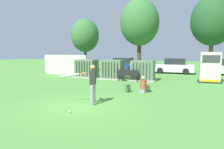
# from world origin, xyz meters

# --- Properties ---
(ground_plane) EXTENTS (96.00, 96.00, 0.00)m
(ground_plane) POSITION_xyz_m (0.00, 0.00, 0.00)
(ground_plane) COLOR #51933D
(fence_panel) EXTENTS (4.80, 0.12, 2.00)m
(fence_panel) POSITION_xyz_m (-7.44, 10.50, 1.00)
(fence_panel) COLOR beige
(fence_panel) RESTS_ON ground
(transformer_west) EXTENTS (2.10, 1.70, 1.62)m
(transformer_west) POSITION_xyz_m (-4.36, 9.18, 0.79)
(transformer_west) COLOR #9E9B93
(transformer_west) RESTS_ON ground
(transformer_mid_west) EXTENTS (2.10, 1.70, 1.62)m
(transformer_mid_west) POSITION_xyz_m (-1.74, 8.89, 0.79)
(transformer_mid_west) COLOR #9E9B93
(transformer_mid_west) RESTS_ON ground
(transformer_mid_east) EXTENTS (2.10, 1.70, 1.62)m
(transformer_mid_east) POSITION_xyz_m (0.88, 8.79, 0.79)
(transformer_mid_east) COLOR #9E9B93
(transformer_mid_east) RESTS_ON ground
(generator_enclosure) EXTENTS (1.60, 1.40, 2.30)m
(generator_enclosure) POSITION_xyz_m (5.85, 9.49, 1.14)
(generator_enclosure) COLOR #262626
(generator_enclosure) RESTS_ON ground
(park_bench) EXTENTS (1.82, 0.49, 0.92)m
(park_bench) POSITION_xyz_m (-0.12, 7.92, 0.54)
(park_bench) COLOR black
(park_bench) RESTS_ON ground
(batter) EXTENTS (1.60, 0.78, 1.74)m
(batter) POSITION_xyz_m (0.26, 0.44, 0.98)
(batter) COLOR gray
(batter) RESTS_ON ground
(sports_ball) EXTENTS (0.09, 0.09, 0.09)m
(sports_ball) POSITION_xyz_m (0.05, -1.09, 0.04)
(sports_ball) COLOR white
(sports_ball) RESTS_ON ground
(seated_spectator) EXTENTS (0.67, 0.79, 0.96)m
(seated_spectator) POSITION_xyz_m (1.95, 3.86, 0.38)
(seated_spectator) COLOR gray
(seated_spectator) RESTS_ON ground
(backpack) EXTENTS (0.36, 0.38, 0.44)m
(backpack) POSITION_xyz_m (1.02, 3.64, 0.21)
(backpack) COLOR #4C723F
(backpack) RESTS_ON ground
(tree_left) EXTENTS (3.18, 3.18, 6.07)m
(tree_left) POSITION_xyz_m (-6.87, 13.91, 4.16)
(tree_left) COLOR brown
(tree_left) RESTS_ON ground
(tree_center_left) EXTENTS (4.10, 4.10, 7.83)m
(tree_center_left) POSITION_xyz_m (-0.63, 14.27, 5.37)
(tree_center_left) COLOR #4C3828
(tree_center_left) RESTS_ON ground
(tree_center_right) EXTENTS (4.02, 4.02, 7.67)m
(tree_center_right) POSITION_xyz_m (6.37, 14.57, 5.26)
(tree_center_right) COLOR brown
(tree_center_right) RESTS_ON ground
(parked_car_leftmost) EXTENTS (4.29, 2.10, 1.62)m
(parked_car_leftmost) POSITION_xyz_m (-3.09, 16.22, 0.75)
(parked_car_leftmost) COLOR navy
(parked_car_leftmost) RESTS_ON ground
(parked_car_left_of_center) EXTENTS (4.27, 2.06, 1.62)m
(parked_car_left_of_center) POSITION_xyz_m (2.92, 15.65, 0.75)
(parked_car_left_of_center) COLOR silver
(parked_car_left_of_center) RESTS_ON ground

